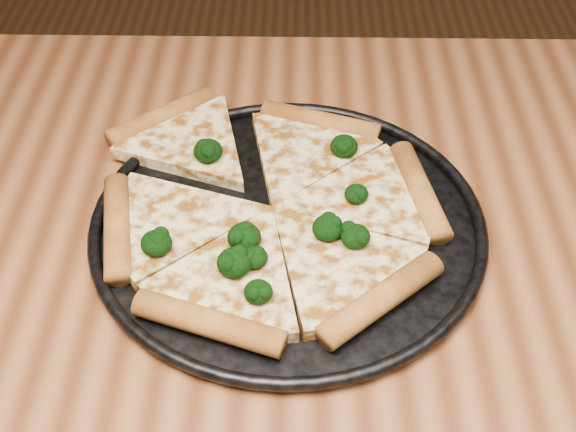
{
  "coord_description": "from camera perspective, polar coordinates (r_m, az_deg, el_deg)",
  "views": [
    {
      "loc": [
        0.03,
        -0.36,
        1.22
      ],
      "look_at": [
        0.02,
        0.12,
        0.77
      ],
      "focal_mm": 46.72,
      "sensor_mm": 36.0,
      "label": 1
    }
  ],
  "objects": [
    {
      "name": "pizza_pan",
      "position": [
        0.67,
        0.0,
        -0.52
      ],
      "size": [
        0.35,
        0.35,
        0.02
      ],
      "color": "black",
      "rests_on": "dining_table"
    },
    {
      "name": "pizza",
      "position": [
        0.67,
        -1.58,
        0.89
      ],
      "size": [
        0.33,
        0.34,
        0.02
      ],
      "rotation": [
        0.0,
        0.0,
        -0.33
      ],
      "color": "#EEDD91",
      "rests_on": "pizza_pan"
    },
    {
      "name": "broccoli_florets",
      "position": [
        0.64,
        -1.52,
        -0.24
      ],
      "size": [
        0.19,
        0.21,
        0.02
      ],
      "color": "black",
      "rests_on": "pizza"
    },
    {
      "name": "dining_table",
      "position": [
        0.67,
        -1.82,
        -13.84
      ],
      "size": [
        1.2,
        0.9,
        0.75
      ],
      "color": "brown",
      "rests_on": "ground"
    }
  ]
}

